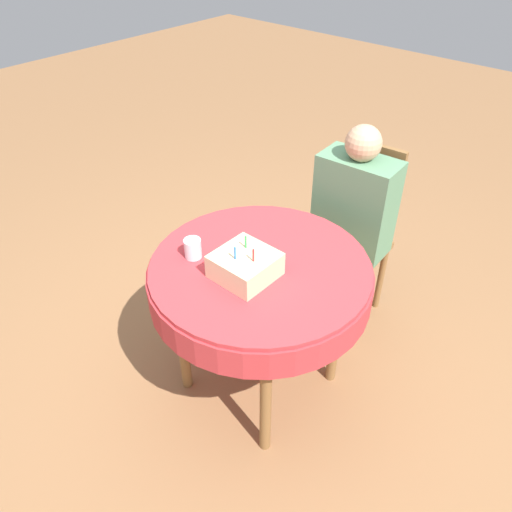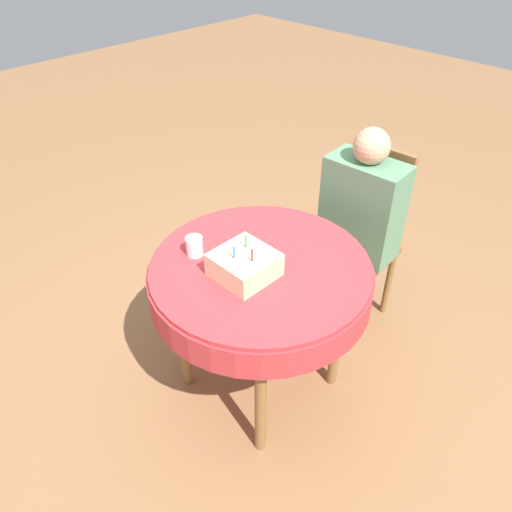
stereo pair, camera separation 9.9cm
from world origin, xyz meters
name	(u,v)px [view 1 (the left image)]	position (x,y,z in m)	size (l,w,h in m)	color
ground_plane	(259,380)	(0.00, 0.00, 0.00)	(12.00, 12.00, 0.00)	#8C603D
dining_table	(260,282)	(0.00, 0.00, 0.67)	(0.96, 0.96, 0.76)	#BC3338
chair	(357,231)	(0.01, 0.79, 0.53)	(0.39, 0.39, 1.00)	brown
person	(352,212)	(0.01, 0.70, 0.69)	(0.41, 0.32, 1.15)	tan
birthday_cake	(246,265)	(0.00, -0.09, 0.81)	(0.23, 0.23, 0.16)	beige
drinking_glass	(193,248)	(-0.25, -0.15, 0.80)	(0.07, 0.07, 0.09)	silver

